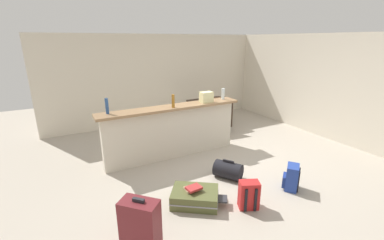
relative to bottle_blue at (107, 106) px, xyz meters
name	(u,v)px	position (x,y,z in m)	size (l,w,h in m)	color
ground_plane	(220,160)	(2.02, -0.64, -1.25)	(13.00, 13.00, 0.05)	#ADA393
wall_back	(162,79)	(2.02, 2.41, 0.03)	(6.60, 0.10, 2.50)	beige
wall_right	(313,84)	(5.07, -0.34, 0.03)	(0.10, 6.00, 2.50)	beige
partition_half_wall	(173,133)	(1.23, -0.07, -0.71)	(2.80, 0.20, 1.03)	beige
bar_countertop	(172,108)	(1.23, -0.07, -0.17)	(2.96, 0.40, 0.05)	#93704C
bottle_blue	(107,106)	(0.00, 0.00, 0.00)	(0.06, 0.06, 0.28)	#284C89
bottle_amber	(173,101)	(1.21, -0.16, -0.01)	(0.06, 0.06, 0.26)	#9E661E
bottle_clear	(223,94)	(2.48, -0.03, -0.02)	(0.07, 0.07, 0.24)	silver
grocery_bag	(206,97)	(2.01, -0.09, -0.03)	(0.26, 0.18, 0.22)	beige
dining_table	(210,104)	(2.96, 1.22, -0.58)	(1.10, 0.80, 0.74)	#332319
dining_chair_near_partition	(219,114)	(2.89, 0.67, -0.71)	(0.45, 0.45, 0.93)	#4C331E
suitcase_flat_olive	(195,197)	(0.84, -1.71, -1.11)	(0.87, 0.80, 0.22)	#51562D
backpack_red	(249,195)	(1.48, -2.16, -1.02)	(0.33, 0.31, 0.42)	red
backpack_blue	(291,178)	(2.42, -2.11, -1.02)	(0.34, 0.34, 0.42)	#233D93
suitcase_upright_maroon	(140,224)	(-0.13, -2.15, -0.89)	(0.48, 0.48, 0.67)	maroon
duffel_bag_black	(228,170)	(1.72, -1.34, -1.07)	(0.51, 0.57, 0.34)	black
book_stack	(193,188)	(0.82, -1.69, -0.97)	(0.24, 0.22, 0.07)	tan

